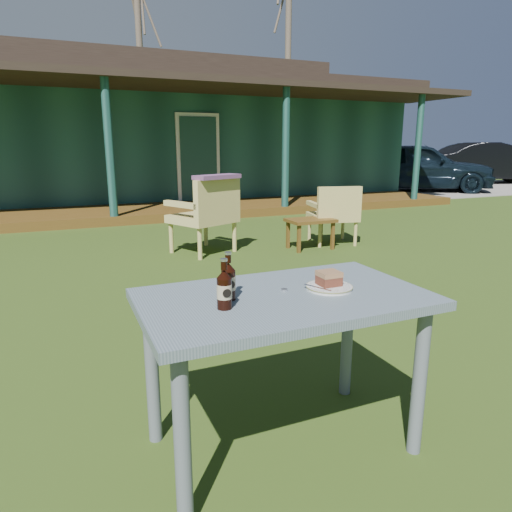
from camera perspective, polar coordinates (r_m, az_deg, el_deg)
name	(u,v)px	position (r m, az deg, el deg)	size (l,w,h in m)	color
ground	(189,323)	(3.58, -8.34, -8.27)	(80.00, 80.00, 0.00)	#334916
pavilion	(89,134)	(12.64, -20.19, 14.09)	(15.80, 8.30, 3.45)	#19423C
gravel_strip	(429,186)	(16.36, 20.85, 8.13)	(9.00, 6.00, 0.02)	gray
tree_mid	(141,66)	(22.32, -14.22, 22.06)	(0.28, 0.28, 9.50)	brown
tree_right	(288,53)	(23.09, 4.03, 24.01)	(0.28, 0.28, 11.00)	brown
car_near	(417,167)	(14.60, 19.49, 10.48)	(1.70, 4.23, 1.44)	black
car_far	(489,163)	(18.69, 27.15, 10.30)	(1.52, 4.37, 1.44)	black
cafe_table	(284,317)	(1.96, 3.51, -7.65)	(1.20, 0.70, 0.72)	slate
plate	(329,287)	(2.02, 9.15, -3.86)	(0.20, 0.20, 0.01)	silver
cake_slice	(329,278)	(2.02, 9.10, -2.74)	(0.09, 0.09, 0.06)	#582A1C
fork	(318,288)	(1.97, 7.71, -3.96)	(0.01, 0.14, 0.00)	silver
cola_bottle_near	(228,281)	(1.84, -3.47, -3.10)	(0.06, 0.06, 0.20)	black
cola_bottle_far	(224,289)	(1.74, -3.98, -4.12)	(0.06, 0.06, 0.20)	black
bottle_cap	(284,290)	(1.97, 3.55, -4.24)	(0.03, 0.03, 0.01)	silver
armchair_left	(207,212)	(5.72, -6.11, 5.53)	(0.91, 0.89, 0.94)	tan
armchair_right	(335,212)	(6.32, 9.81, 5.48)	(0.70, 0.68, 0.81)	tan
floral_throw	(217,177)	(5.54, -4.88, 9.84)	(0.62, 0.21, 0.05)	#6C426C
side_table	(311,223)	(6.01, 6.83, 4.08)	(0.60, 0.40, 0.40)	#563A14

